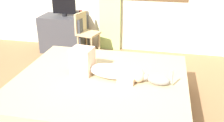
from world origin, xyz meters
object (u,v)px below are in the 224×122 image
Objects in this scene: desk at (64,34)px; cup at (81,12)px; person_lying at (103,68)px; cat at (157,79)px; bed at (101,96)px; tv_monitor at (64,7)px; chair_by_desk at (85,31)px.

cup is at bearing 33.86° from desk.
person_lying is 2.40m from desk.
bed is at bearing 177.59° from cat.
tv_monitor is (-1.27, 2.02, 0.67)m from bed.
desk is at bearing 134.30° from cat.
chair_by_desk is (0.47, -0.15, -0.41)m from tv_monitor.
chair_by_desk is at bearing 128.02° from cat.
bed is 24.86× the size of cup.
person_lying reaches higher than cup.
tv_monitor is (-1.29, 1.97, 0.30)m from person_lying.
tv_monitor reaches higher than cup.
chair_by_desk reaches higher than person_lying.
tv_monitor is at bearing 133.65° from cat.
desk is at bearing 123.03° from bed.
cup is (-1.69, 2.26, 0.20)m from cat.
bed is 2.52× the size of chair_by_desk.
cup is at bearing 38.07° from tv_monitor.
person_lying is 10.82× the size of cup.
desk is (-1.34, 1.97, -0.26)m from person_lying.
person_lying reaches higher than bed.
person_lying is at bearing -55.86° from desk.
cat is (0.69, -0.03, 0.33)m from bed.
chair_by_desk is at bearing -60.62° from cup.
cat is 2.85m from tv_monitor.
person_lying is 1.05× the size of desk.
person_lying is 1.10× the size of chair_by_desk.
person_lying is 2.38m from tv_monitor.
cat is 2.41m from chair_by_desk.
person_lying is 2.42m from cup.
cat is 0.40× the size of desk.
bed is at bearing -117.13° from person_lying.
cup reaches higher than bed.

